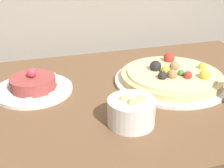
{
  "coord_description": "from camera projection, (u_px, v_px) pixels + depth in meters",
  "views": [
    {
      "loc": [
        -0.28,
        -0.39,
        1.15
      ],
      "look_at": [
        -0.06,
        0.33,
        0.79
      ],
      "focal_mm": 50.0,
      "sensor_mm": 36.0,
      "label": 1
    }
  ],
  "objects": [
    {
      "name": "tartare_plate",
      "position": [
        33.0,
        86.0,
        0.88
      ],
      "size": [
        0.22,
        0.22,
        0.07
      ],
      "color": "silver",
      "rests_on": "dining_table"
    },
    {
      "name": "pizza_plate",
      "position": [
        171.0,
        77.0,
        0.93
      ],
      "size": [
        0.34,
        0.34,
        0.06
      ],
      "color": "silver",
      "rests_on": "dining_table"
    },
    {
      "name": "small_bowl",
      "position": [
        132.0,
        111.0,
        0.72
      ],
      "size": [
        0.11,
        0.11,
        0.07
      ],
      "color": "silver",
      "rests_on": "dining_table"
    },
    {
      "name": "dining_table",
      "position": [
        129.0,
        130.0,
        0.94
      ],
      "size": [
        1.05,
        0.69,
        0.75
      ],
      "color": "brown",
      "rests_on": "ground_plane"
    }
  ]
}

